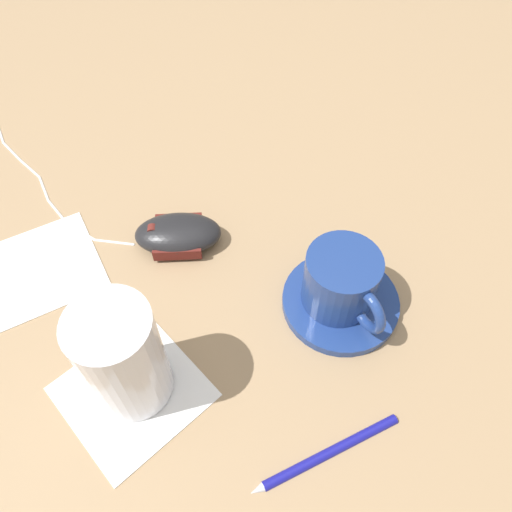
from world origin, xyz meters
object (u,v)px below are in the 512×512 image
(computer_mouse, at_px, (178,234))
(pen, at_px, (328,453))
(drinking_glass, at_px, (123,358))
(saucer, at_px, (340,302))
(coffee_cup, at_px, (342,281))

(computer_mouse, distance_m, pen, 0.28)
(drinking_glass, bearing_deg, saucer, 86.30)
(coffee_cup, xyz_separation_m, pen, (0.12, -0.09, -0.04))
(drinking_glass, height_order, pen, drinking_glass)
(coffee_cup, height_order, computer_mouse, coffee_cup)
(saucer, relative_size, coffee_cup, 1.17)
(drinking_glass, xyz_separation_m, pen, (0.14, 0.13, -0.06))
(computer_mouse, relative_size, pen, 0.77)
(computer_mouse, bearing_deg, pen, 5.06)
(computer_mouse, bearing_deg, drinking_glass, -35.87)
(drinking_glass, bearing_deg, computer_mouse, 144.13)
(saucer, distance_m, drinking_glass, 0.23)
(saucer, xyz_separation_m, pen, (0.12, -0.09, -0.00))
(drinking_glass, relative_size, pen, 0.83)
(coffee_cup, bearing_deg, saucer, 50.63)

